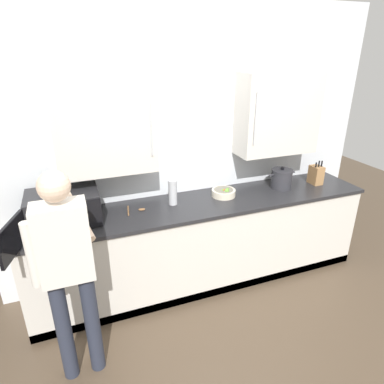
% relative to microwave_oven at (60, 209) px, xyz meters
% --- Properties ---
extents(ground_plane, '(9.80, 9.80, 0.00)m').
position_rel_microwave_oven_xyz_m(ground_plane, '(1.34, -0.93, -1.07)').
color(ground_plane, '#4C3D2D').
extents(back_wall_tiled, '(4.02, 0.44, 2.79)m').
position_rel_microwave_oven_xyz_m(back_wall_tiled, '(1.34, 0.28, 0.42)').
color(back_wall_tiled, silver).
rests_on(back_wall_tiled, ground_plane).
extents(counter_unit, '(3.50, 0.66, 0.93)m').
position_rel_microwave_oven_xyz_m(counter_unit, '(1.34, -0.03, -0.61)').
color(counter_unit, beige).
rests_on(counter_unit, ground_plane).
extents(microwave_oven, '(0.73, 0.82, 0.28)m').
position_rel_microwave_oven_xyz_m(microwave_oven, '(0.00, 0.00, 0.00)').
color(microwave_oven, black).
rests_on(microwave_oven, counter_unit).
extents(knife_block, '(0.11, 0.15, 0.27)m').
position_rel_microwave_oven_xyz_m(knife_block, '(2.70, -0.02, -0.04)').
color(knife_block, '#A37547').
rests_on(knife_block, counter_unit).
extents(wooden_spoon, '(0.18, 0.19, 0.02)m').
position_rel_microwave_oven_xyz_m(wooden_spoon, '(0.65, 0.01, -0.13)').
color(wooden_spoon, brown).
rests_on(wooden_spoon, counter_unit).
extents(thermos_flask, '(0.09, 0.09, 0.25)m').
position_rel_microwave_oven_xyz_m(thermos_flask, '(1.03, 0.03, -0.01)').
color(thermos_flask, '#B7BABF').
rests_on(thermos_flask, counter_unit).
extents(stock_pot, '(0.32, 0.23, 0.24)m').
position_rel_microwave_oven_xyz_m(stock_pot, '(2.26, 0.01, -0.03)').
color(stock_pot, '#2D2D33').
rests_on(stock_pot, counter_unit).
extents(fruit_bowl, '(0.25, 0.25, 0.09)m').
position_rel_microwave_oven_xyz_m(fruit_bowl, '(1.58, 0.03, -0.10)').
color(fruit_bowl, beige).
rests_on(fruit_bowl, counter_unit).
extents(person_figure, '(0.44, 0.57, 1.66)m').
position_rel_microwave_oven_xyz_m(person_figure, '(0.03, -0.75, -0.07)').
color(person_figure, '#282D3D').
rests_on(person_figure, ground_plane).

